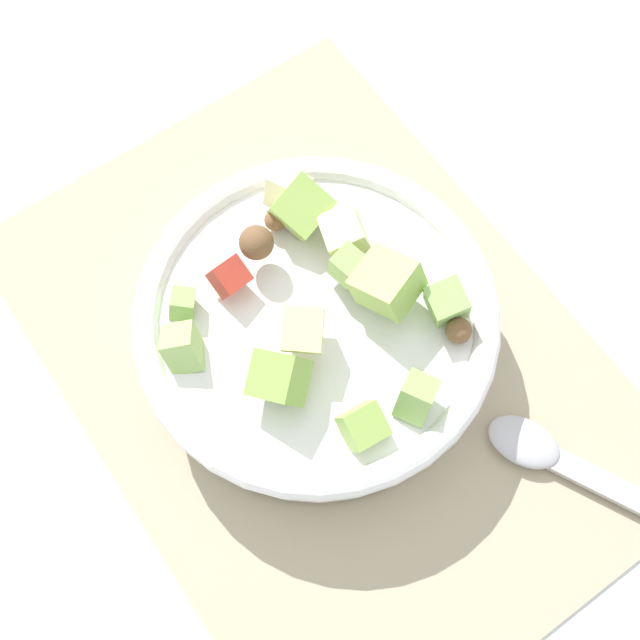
{
  "coord_description": "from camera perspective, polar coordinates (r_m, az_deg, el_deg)",
  "views": [
    {
      "loc": [
        -0.18,
        0.13,
        0.64
      ],
      "look_at": [
        0.01,
        -0.0,
        0.06
      ],
      "focal_mm": 48.11,
      "sensor_mm": 36.0,
      "label": 1
    }
  ],
  "objects": [
    {
      "name": "placemat",
      "position": [
        0.68,
        0.33,
        -2.57
      ],
      "size": [
        0.51,
        0.37,
        0.01
      ],
      "primitive_type": "cube",
      "color": "tan",
      "rests_on": "ground_plane"
    },
    {
      "name": "ground_plane",
      "position": [
        0.68,
        0.33,
        -2.65
      ],
      "size": [
        2.4,
        2.4,
        0.0
      ],
      "primitive_type": "plane",
      "color": "silver"
    },
    {
      "name": "salad_bowl",
      "position": [
        0.64,
        0.02,
        -0.23
      ],
      "size": [
        0.27,
        0.27,
        0.11
      ],
      "color": "white",
      "rests_on": "placemat"
    },
    {
      "name": "serving_spoon",
      "position": [
        0.67,
        17.36,
        -9.78
      ],
      "size": [
        0.22,
        0.13,
        0.01
      ],
      "color": "#B7B7BC",
      "rests_on": "placemat"
    }
  ]
}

